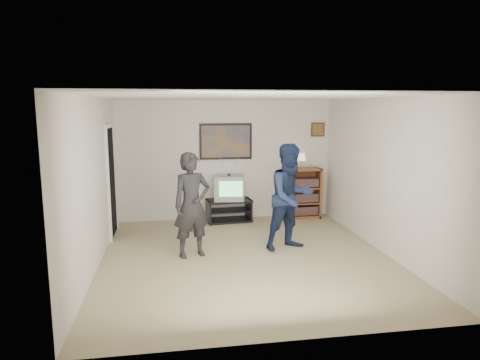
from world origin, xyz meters
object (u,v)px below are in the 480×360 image
object	(u,v)px
bookshelf	(304,193)
person_short	(291,197)
crt_television	(229,188)
person_tall	(192,205)
media_stand	(229,210)

from	to	relation	value
bookshelf	person_short	xyz separation A→B (m)	(-0.86, -1.95, 0.35)
crt_television	person_tall	distance (m)	2.19
media_stand	bookshelf	bearing A→B (deg)	-3.63
crt_television	person_short	size ratio (longest dim) A/B	0.34
bookshelf	media_stand	bearing A→B (deg)	-178.27
crt_television	person_short	world-z (taller)	person_short
media_stand	person_short	xyz separation A→B (m)	(0.79, -1.90, 0.65)
bookshelf	person_tall	distance (m)	3.26
media_stand	bookshelf	size ratio (longest dim) A/B	0.90
crt_television	person_tall	bearing A→B (deg)	-105.55
person_short	bookshelf	bearing A→B (deg)	46.91
media_stand	person_tall	bearing A→B (deg)	-118.35
media_stand	crt_television	bearing A→B (deg)	-5.36
media_stand	crt_television	world-z (taller)	crt_television
person_tall	crt_television	bearing A→B (deg)	47.78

